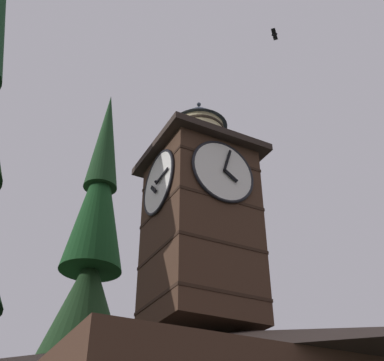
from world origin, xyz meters
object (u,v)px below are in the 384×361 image
Objects in this scene: clock_tower at (200,216)px; flying_bird_high at (274,34)px; pine_tree_behind at (84,323)px; moon at (172,317)px.

flying_bird_high reaches higher than clock_tower.
clock_tower is 13.84× the size of flying_bird_high.
pine_tree_behind reaches higher than moon.
flying_bird_high reaches higher than moon.
flying_bird_high is (7.74, 26.64, 4.65)m from moon.
flying_bird_high is (-3.59, 0.77, 10.07)m from clock_tower.
moon reaches higher than clock_tower.
flying_bird_high is at bearing 122.49° from pine_tree_behind.
moon is (-11.33, -25.87, 5.43)m from clock_tower.
pine_tree_behind is at bearing -57.51° from flying_bird_high.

